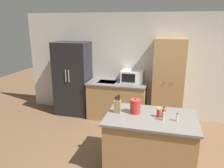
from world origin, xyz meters
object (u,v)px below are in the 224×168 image
microwave (132,76)px  spice_bottle_tall_dark (164,115)px  refrigerator (73,79)px  spice_bottle_amber_oil (159,113)px  spice_bottle_pale_salt (164,113)px  pantry_cabinet (168,82)px  knife_block (117,106)px  spice_bottle_green_herb (177,117)px  spice_bottle_short_red (164,111)px  kettle (135,106)px

microwave → spice_bottle_tall_dark: size_ratio=3.01×
refrigerator → spice_bottle_amber_oil: (2.28, -1.82, 0.05)m
refrigerator → spice_bottle_pale_salt: 2.97m
pantry_cabinet → spice_bottle_pale_salt: size_ratio=13.57×
spice_bottle_tall_dark → spice_bottle_pale_salt: spice_bottle_tall_dark is taller
knife_block → spice_bottle_tall_dark: 0.76m
spice_bottle_amber_oil → spice_bottle_green_herb: spice_bottle_amber_oil is taller
spice_bottle_amber_oil → spice_bottle_pale_salt: (0.07, 0.01, -0.01)m
refrigerator → spice_bottle_pale_salt: size_ratio=12.73×
spice_bottle_short_red → knife_block: bearing=-173.2°
pantry_cabinet → spice_bottle_green_herb: bearing=-85.6°
pantry_cabinet → spice_bottle_tall_dark: pantry_cabinet is taller
pantry_cabinet → spice_bottle_green_herb: size_ratio=14.73×
spice_bottle_tall_dark → spice_bottle_short_red: 0.21m
spice_bottle_short_red → kettle: 0.46m
microwave → knife_block: bearing=-88.2°
microwave → spice_bottle_amber_oil: 2.05m
knife_block → spice_bottle_amber_oil: (0.67, -0.02, -0.04)m
spice_bottle_tall_dark → spice_bottle_short_red: (-0.00, 0.21, -0.02)m
spice_bottle_tall_dark → spice_bottle_short_red: spice_bottle_tall_dark is taller
microwave → spice_bottle_tall_dark: 2.18m
microwave → spice_bottle_pale_salt: size_ratio=3.58×
spice_bottle_green_herb → kettle: kettle is taller
refrigerator → knife_block: (1.61, -1.80, 0.09)m
refrigerator → microwave: (1.55, 0.10, 0.14)m
pantry_cabinet → spice_bottle_green_herb: 1.96m
refrigerator → spice_bottle_short_red: 2.91m
refrigerator → spice_bottle_green_herb: (2.56, -1.90, 0.04)m
spice_bottle_tall_dark → spice_bottle_amber_oil: bearing=126.7°
microwave → spice_bottle_green_herb: size_ratio=3.88×
spice_bottle_green_herb → spice_bottle_pale_salt: size_ratio=0.92×
microwave → spice_bottle_amber_oil: size_ratio=3.33×
spice_bottle_pale_salt → pantry_cabinet: bearing=88.4°
kettle → spice_bottle_short_red: bearing=4.9°
kettle → microwave: bearing=100.8°
spice_bottle_green_herb → spice_bottle_pale_salt: 0.22m
refrigerator → spice_bottle_pale_salt: (2.35, -1.81, 0.04)m
spice_bottle_green_herb → spice_bottle_pale_salt: bearing=155.2°
refrigerator → kettle: 2.58m
knife_block → kettle: (0.29, 0.05, 0.00)m
microwave → kettle: microwave is taller
spice_bottle_tall_dark → knife_block: bearing=170.6°
pantry_cabinet → spice_bottle_amber_oil: pantry_cabinet is taller
spice_bottle_tall_dark → spice_bottle_pale_salt: bearing=91.9°
spice_bottle_short_red → spice_bottle_tall_dark: bearing=-89.0°
spice_bottle_short_red → spice_bottle_pale_salt: (-0.00, -0.10, 0.00)m
microwave → spice_bottle_short_red: size_ratio=3.75×
knife_block → spice_bottle_green_herb: size_ratio=2.29×
pantry_cabinet → spice_bottle_green_herb: (0.15, -1.96, -0.03)m
spice_bottle_tall_dark → kettle: (-0.46, 0.17, 0.03)m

